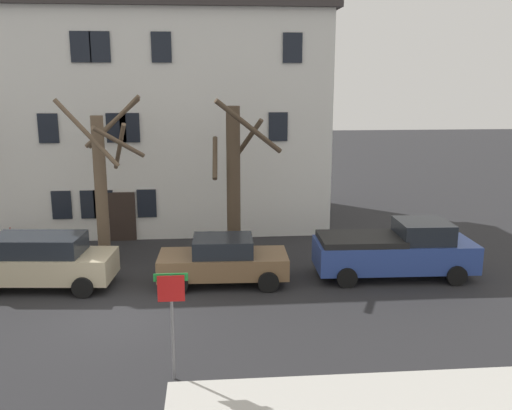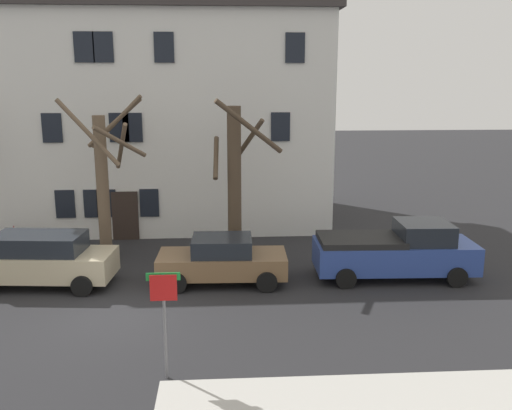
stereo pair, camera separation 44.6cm
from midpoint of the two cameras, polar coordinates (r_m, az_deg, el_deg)
ground_plane at (r=17.04m, az=-13.11°, el=-10.86°), size 120.00×120.00×0.00m
building_main at (r=27.50m, az=-8.96°, el=10.12°), size 15.64×8.40×11.01m
tree_bare_mid at (r=21.67m, az=-14.66°, el=3.00°), size 2.98×3.26×6.18m
tree_bare_far at (r=20.99m, az=-1.54°, el=2.81°), size 2.56×2.96×6.12m
car_beige_wagon at (r=19.74m, az=-20.47°, el=-5.20°), size 4.79×2.36×1.78m
car_brown_sedan at (r=18.80m, az=-2.80°, el=-5.64°), size 4.35×2.12×1.60m
pickup_truck_blue at (r=19.89m, az=14.78°, el=-4.58°), size 5.50×2.33×1.98m
street_sign_pole at (r=12.77m, az=-8.39°, el=-10.11°), size 0.76×0.07×2.55m
bicycle_leaning at (r=24.18m, az=-22.64°, el=-3.54°), size 1.65×0.69×1.03m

